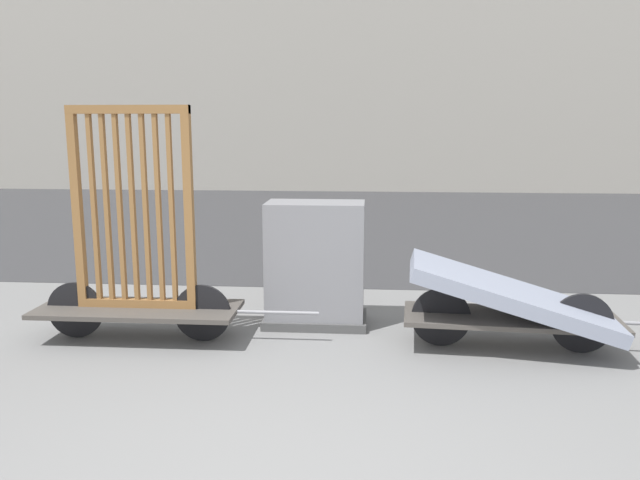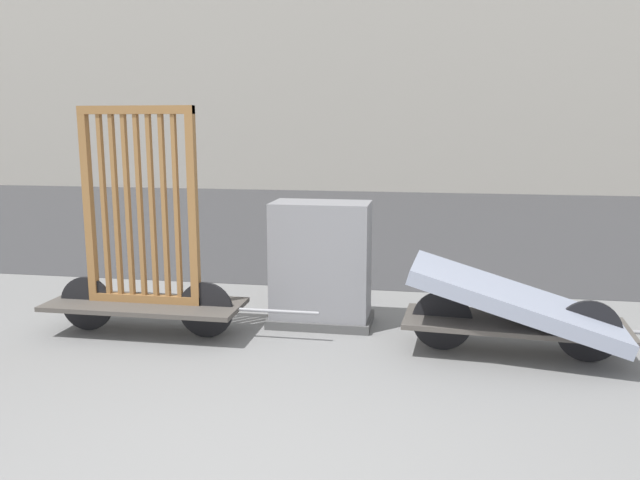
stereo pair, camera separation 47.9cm
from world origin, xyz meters
TOP-DOWN VIEW (x-y plane):
  - road_strip at (0.00, 9.54)m, footprint 56.00×10.80m
  - bike_cart_with_bedframe at (-1.57, 2.31)m, footprint 2.43×0.64m
  - bike_cart_with_mattress at (1.58, 2.31)m, footprint 2.45×0.93m
  - utility_cabinet at (-0.08, 2.85)m, footprint 0.95×0.55m

SIDE VIEW (x-z plane):
  - road_strip at x=0.00m, z-range 0.00..0.01m
  - bike_cart_with_mattress at x=1.58m, z-range 0.03..0.78m
  - utility_cabinet at x=-0.08m, z-range -0.04..1.10m
  - bike_cart_with_bedframe at x=-1.57m, z-range -0.35..1.63m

